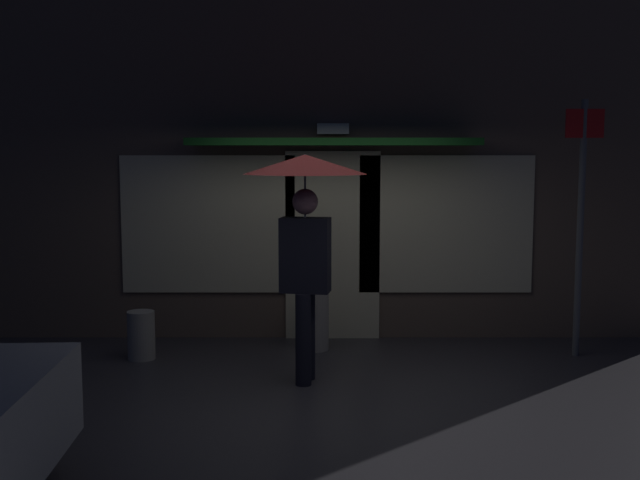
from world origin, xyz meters
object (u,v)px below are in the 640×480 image
Objects in this scene: person_with_umbrella at (305,204)px; sidewalk_bollard_2 at (141,335)px; street_sign_post at (580,214)px; sidewalk_bollard at (315,319)px.

person_with_umbrella reaches higher than sidewalk_bollard_2.
street_sign_post is (2.90, 0.95, -0.17)m from person_with_umbrella.
person_with_umbrella is 0.79× the size of street_sign_post.
sidewalk_bollard is (0.09, 1.20, -1.36)m from person_with_umbrella.
street_sign_post is at bearing -151.70° from person_with_umbrella.
street_sign_post is 4.83m from sidewalk_bollard_2.
sidewalk_bollard is at bearing 174.88° from street_sign_post.
person_with_umbrella is at bearing -24.90° from sidewalk_bollard_2.
sidewalk_bollard_2 is (-4.66, -0.14, -1.28)m from street_sign_post.
person_with_umbrella is 3.10× the size of sidewalk_bollard.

